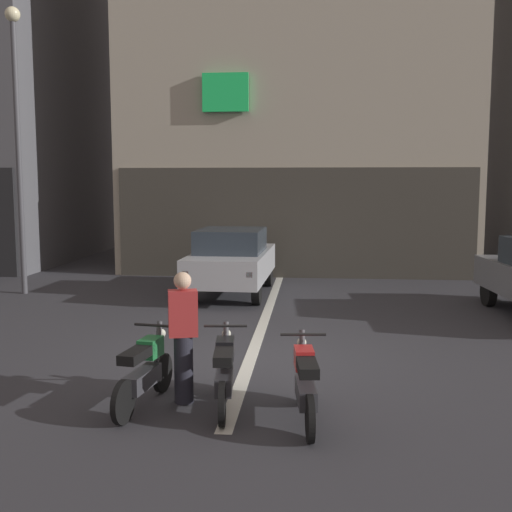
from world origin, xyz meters
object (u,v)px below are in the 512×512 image
at_px(person_by_motorcycles, 183,336).
at_px(car_silver_crossing_near, 232,259).
at_px(motorcycle_green_row_leftmost, 144,371).
at_px(street_lamp, 17,123).
at_px(motorcycle_red_row_centre, 305,383).
at_px(motorcycle_black_row_left_mid, 225,372).

bearing_deg(person_by_motorcycles, car_silver_crossing_near, 92.96).
distance_m(motorcycle_green_row_leftmost, person_by_motorcycles, 0.63).
xyz_separation_m(street_lamp, person_by_motorcycles, (5.61, -7.30, -3.36)).
distance_m(motorcycle_red_row_centre, person_by_motorcycles, 1.66).
xyz_separation_m(car_silver_crossing_near, person_by_motorcycles, (0.40, -7.64, -0.03)).
bearing_deg(street_lamp, motorcycle_green_row_leftmost, -55.45).
xyz_separation_m(car_silver_crossing_near, street_lamp, (-5.21, -0.35, 3.33)).
distance_m(motorcycle_black_row_left_mid, motorcycle_red_row_centre, 1.06).
xyz_separation_m(car_silver_crossing_near, motorcycle_black_row_left_mid, (0.94, -7.78, -0.43)).
height_order(car_silver_crossing_near, motorcycle_black_row_left_mid, car_silver_crossing_near).
height_order(street_lamp, motorcycle_green_row_leftmost, street_lamp).
bearing_deg(car_silver_crossing_near, person_by_motorcycles, -87.04).
xyz_separation_m(car_silver_crossing_near, motorcycle_red_row_centre, (1.93, -8.13, -0.43)).
distance_m(car_silver_crossing_near, motorcycle_red_row_centre, 8.37).
bearing_deg(motorcycle_green_row_leftmost, motorcycle_red_row_centre, -8.63).
bearing_deg(motorcycle_red_row_centre, person_by_motorcycles, 162.26).
distance_m(car_silver_crossing_near, motorcycle_black_row_left_mid, 7.85).
bearing_deg(person_by_motorcycles, motorcycle_black_row_left_mid, -14.33).
bearing_deg(car_silver_crossing_near, motorcycle_red_row_centre, -76.63).
bearing_deg(person_by_motorcycles, street_lamp, 127.55).
bearing_deg(motorcycle_black_row_left_mid, motorcycle_green_row_leftmost, -177.01).
xyz_separation_m(motorcycle_green_row_leftmost, motorcycle_red_row_centre, (1.99, -0.30, 0.00)).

